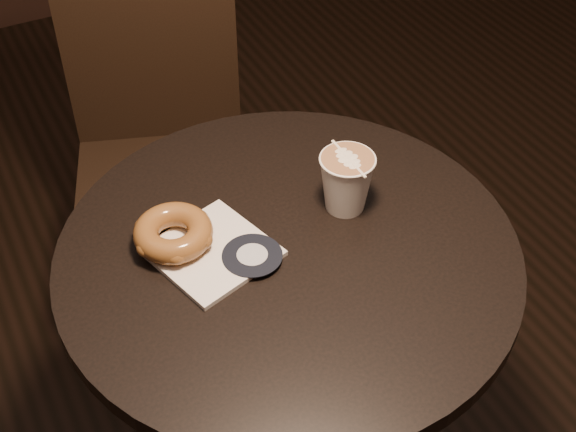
{
  "coord_description": "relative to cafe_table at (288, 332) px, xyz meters",
  "views": [
    {
      "loc": [
        -0.39,
        -0.75,
        1.61
      ],
      "look_at": [
        0.01,
        0.03,
        0.79
      ],
      "focal_mm": 50.0,
      "sensor_mm": 36.0,
      "label": 1
    }
  ],
  "objects": [
    {
      "name": "latte_cup",
      "position": [
        0.12,
        0.04,
        0.25
      ],
      "size": [
        0.09,
        0.09,
        0.1
      ],
      "primitive_type": null,
      "color": "white",
      "rests_on": "cafe_table"
    },
    {
      "name": "doughnut",
      "position": [
        -0.15,
        0.08,
        0.23
      ],
      "size": [
        0.12,
        0.12,
        0.04
      ],
      "primitive_type": "torus",
      "color": "brown",
      "rests_on": "pastry_bag"
    },
    {
      "name": "pastry_bag",
      "position": [
        -0.11,
        0.04,
        0.2
      ],
      "size": [
        0.2,
        0.2,
        0.01
      ],
      "primitive_type": "cube",
      "rotation": [
        0.0,
        0.0,
        0.28
      ],
      "color": "white",
      "rests_on": "cafe_table"
    },
    {
      "name": "cafe_table",
      "position": [
        0.0,
        0.0,
        0.0
      ],
      "size": [
        0.7,
        0.7,
        0.75
      ],
      "color": "black",
      "rests_on": "ground"
    },
    {
      "name": "chair",
      "position": [
        0.02,
        0.67,
        -0.01
      ],
      "size": [
        0.49,
        0.49,
        0.96
      ],
      "rotation": [
        0.0,
        0.0,
        -0.34
      ],
      "color": "black",
      "rests_on": "ground"
    }
  ]
}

